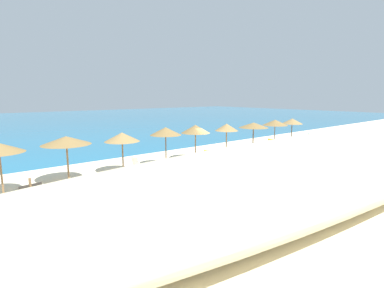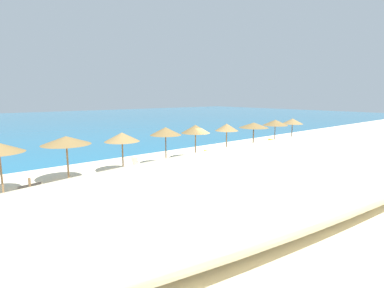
% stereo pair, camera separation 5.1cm
% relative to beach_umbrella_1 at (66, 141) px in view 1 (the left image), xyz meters
% --- Properties ---
extents(ground_plane, '(160.00, 160.00, 0.00)m').
position_rel_beach_umbrella_1_xyz_m(ground_plane, '(10.43, -1.25, -2.45)').
color(ground_plane, beige).
extents(sea_water, '(160.00, 75.31, 0.01)m').
position_rel_beach_umbrella_1_xyz_m(sea_water, '(10.43, 42.20, -2.45)').
color(sea_water, '#1E6B93').
rests_on(sea_water, ground_plane).
extents(dune_ridge, '(43.40, 9.76, 3.17)m').
position_rel_beach_umbrella_1_xyz_m(dune_ridge, '(10.89, -10.91, -0.87)').
color(dune_ridge, beige).
rests_on(dune_ridge, ground_plane).
extents(beach_umbrella_1, '(2.69, 2.69, 2.70)m').
position_rel_beach_umbrella_1_xyz_m(beach_umbrella_1, '(0.00, 0.00, 0.00)').
color(beach_umbrella_1, brown).
rests_on(beach_umbrella_1, ground_plane).
extents(beach_umbrella_2, '(2.21, 2.21, 2.64)m').
position_rel_beach_umbrella_1_xyz_m(beach_umbrella_2, '(3.36, -0.05, -0.11)').
color(beach_umbrella_2, brown).
rests_on(beach_umbrella_2, ground_plane).
extents(beach_umbrella_3, '(2.16, 2.16, 2.79)m').
position_rel_beach_umbrella_1_xyz_m(beach_umbrella_3, '(6.46, -0.38, 0.05)').
color(beach_umbrella_3, brown).
rests_on(beach_umbrella_3, ground_plane).
extents(beach_umbrella_4, '(2.20, 2.20, 2.73)m').
position_rel_beach_umbrella_1_xyz_m(beach_umbrella_4, '(9.46, -0.02, -0.04)').
color(beach_umbrella_4, brown).
rests_on(beach_umbrella_4, ground_plane).
extents(beach_umbrella_5, '(1.95, 1.95, 2.60)m').
position_rel_beach_umbrella_1_xyz_m(beach_umbrella_5, '(12.96, 0.05, -0.16)').
color(beach_umbrella_5, brown).
rests_on(beach_umbrella_5, ground_plane).
extents(beach_umbrella_6, '(2.63, 2.63, 2.54)m').
position_rel_beach_umbrella_1_xyz_m(beach_umbrella_6, '(16.03, -0.35, -0.15)').
color(beach_umbrella_6, brown).
rests_on(beach_umbrella_6, ground_plane).
extents(beach_umbrella_7, '(2.45, 2.45, 2.58)m').
position_rel_beach_umbrella_1_xyz_m(beach_umbrella_7, '(19.72, -0.06, -0.15)').
color(beach_umbrella_7, brown).
rests_on(beach_umbrella_7, ground_plane).
extents(beach_umbrella_8, '(2.17, 2.17, 2.55)m').
position_rel_beach_umbrella_1_xyz_m(beach_umbrella_8, '(22.86, -0.01, -0.20)').
color(beach_umbrella_8, brown).
rests_on(beach_umbrella_8, ground_plane).
extents(lounge_chair_0, '(1.62, 0.67, 1.07)m').
position_rel_beach_umbrella_1_xyz_m(lounge_chair_0, '(16.85, -1.38, -2.01)').
color(lounge_chair_0, yellow).
rests_on(lounge_chair_0, ground_plane).
extents(lounge_chair_1, '(1.53, 1.30, 1.01)m').
position_rel_beach_umbrella_1_xyz_m(lounge_chair_1, '(23.44, -1.31, -2.02)').
color(lounge_chair_1, '#199972').
rests_on(lounge_chair_1, ground_plane).
extents(lounge_chair_2, '(1.60, 1.06, 0.98)m').
position_rel_beach_umbrella_1_xyz_m(lounge_chair_2, '(8.97, -1.30, -2.04)').
color(lounge_chair_2, yellow).
rests_on(lounge_chair_2, ground_plane).
extents(lounge_chair_3, '(1.63, 1.07, 1.10)m').
position_rel_beach_umbrella_1_xyz_m(lounge_chair_3, '(3.56, -0.74, -1.99)').
color(lounge_chair_3, white).
rests_on(lounge_chair_3, ground_plane).
extents(wooden_signpost, '(0.83, 0.17, 1.85)m').
position_rel_beach_umbrella_1_xyz_m(wooden_signpost, '(-2.81, -4.73, -1.35)').
color(wooden_signpost, brown).
rests_on(wooden_signpost, ground_plane).
extents(cooler_box, '(0.72, 0.66, 0.42)m').
position_rel_beach_umbrella_1_xyz_m(cooler_box, '(24.75, -3.42, -2.24)').
color(cooler_box, blue).
rests_on(cooler_box, ground_plane).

